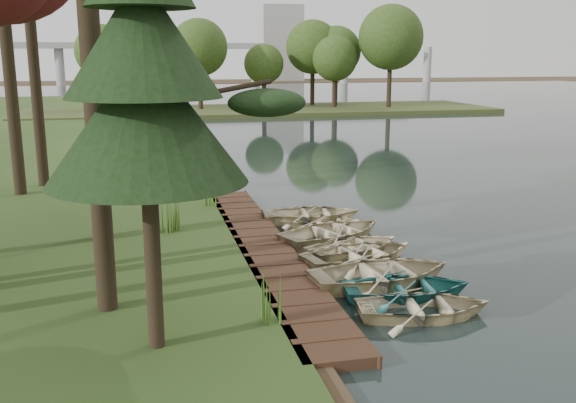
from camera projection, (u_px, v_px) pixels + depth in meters
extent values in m
plane|color=#3D2F1D|center=(313.00, 250.00, 20.30)|extent=(300.00, 300.00, 0.00)
cube|color=#382316|center=(263.00, 249.00, 19.91)|extent=(1.60, 16.00, 0.30)
cube|color=#3C471F|center=(262.00, 110.00, 69.50)|extent=(50.00, 14.00, 0.45)
cylinder|color=black|center=(32.00, 88.00, 63.74)|extent=(0.50, 0.50, 4.80)
sphere|color=#324B19|center=(29.00, 51.00, 62.94)|extent=(5.60, 5.60, 5.60)
cylinder|color=black|center=(101.00, 87.00, 65.22)|extent=(0.50, 0.50, 4.80)
sphere|color=#324B19|center=(99.00, 51.00, 64.42)|extent=(5.60, 5.60, 5.60)
cylinder|color=black|center=(168.00, 87.00, 66.70)|extent=(0.50, 0.50, 4.80)
sphere|color=#324B19|center=(166.00, 51.00, 65.90)|extent=(5.60, 5.60, 5.60)
cylinder|color=black|center=(231.00, 86.00, 68.17)|extent=(0.50, 0.50, 4.80)
sphere|color=#324B19|center=(231.00, 51.00, 67.37)|extent=(5.60, 5.60, 5.60)
cylinder|color=black|center=(292.00, 85.00, 69.65)|extent=(0.50, 0.50, 4.80)
sphere|color=#324B19|center=(292.00, 51.00, 68.85)|extent=(5.60, 5.60, 5.60)
cylinder|color=black|center=(351.00, 85.00, 71.13)|extent=(0.50, 0.50, 4.80)
sphere|color=#324B19|center=(351.00, 52.00, 70.33)|extent=(5.60, 5.60, 5.60)
cylinder|color=black|center=(407.00, 84.00, 72.61)|extent=(0.50, 0.50, 4.80)
sphere|color=#324B19|center=(408.00, 52.00, 71.81)|extent=(5.60, 5.60, 5.60)
cube|color=#A5A5A0|center=(208.00, 46.00, 134.67)|extent=(90.00, 4.00, 1.20)
cylinder|color=#A5A5A0|center=(60.00, 66.00, 128.91)|extent=(1.80, 1.80, 8.00)
cylinder|color=#A5A5A0|center=(161.00, 66.00, 133.34)|extent=(1.80, 1.80, 8.00)
cylinder|color=#A5A5A0|center=(255.00, 65.00, 137.78)|extent=(1.80, 1.80, 8.00)
cylinder|color=#A5A5A0|center=(344.00, 65.00, 142.21)|extent=(1.80, 1.80, 8.00)
cylinder|color=#A5A5A0|center=(427.00, 65.00, 146.65)|extent=(1.80, 1.80, 8.00)
cube|color=#A5A5A0|center=(281.00, 43.00, 157.87)|extent=(10.00, 8.00, 18.00)
cube|color=#A5A5A0|center=(136.00, 56.00, 155.53)|extent=(8.00, 8.00, 12.00)
imported|color=beige|center=(424.00, 303.00, 14.92)|extent=(3.45, 2.67, 0.66)
imported|color=teal|center=(408.00, 285.00, 16.10)|extent=(3.49, 2.66, 0.68)
imported|color=beige|center=(383.00, 270.00, 17.01)|extent=(4.20, 3.17, 0.82)
imported|color=beige|center=(360.00, 251.00, 18.78)|extent=(4.12, 3.37, 0.75)
imported|color=beige|center=(355.00, 244.00, 19.65)|extent=(3.76, 3.17, 0.66)
imported|color=beige|center=(334.00, 229.00, 21.04)|extent=(4.64, 4.04, 0.80)
imported|color=beige|center=(324.00, 220.00, 22.60)|extent=(3.57, 3.07, 0.62)
imported|color=beige|center=(311.00, 212.00, 23.52)|extent=(3.81, 2.87, 0.75)
imported|color=beige|center=(159.00, 181.00, 27.84)|extent=(4.30, 3.58, 0.77)
cylinder|color=black|center=(92.00, 71.00, 13.65)|extent=(0.46, 0.46, 10.78)
cylinder|color=black|center=(90.00, 60.00, 19.48)|extent=(0.46, 0.46, 11.19)
cylinder|color=black|center=(6.00, 38.00, 25.69)|extent=(0.50, 0.50, 12.82)
cylinder|color=black|center=(33.00, 50.00, 27.65)|extent=(0.48, 0.48, 11.85)
cylinder|color=black|center=(152.00, 253.00, 12.50)|extent=(0.32, 0.32, 3.91)
cone|color=black|center=(146.00, 114.00, 11.91)|extent=(3.80, 3.80, 2.60)
cone|color=black|center=(142.00, 35.00, 11.59)|extent=(2.90, 2.90, 2.25)
cone|color=#3F661E|center=(269.00, 297.00, 14.01)|extent=(0.60, 0.60, 1.12)
cone|color=#3F661E|center=(175.00, 216.00, 21.31)|extent=(0.60, 0.60, 1.03)
cone|color=#3F661E|center=(164.00, 216.00, 21.16)|extent=(0.60, 0.60, 1.08)
cone|color=#3F661E|center=(210.00, 192.00, 24.84)|extent=(0.60, 0.60, 1.12)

